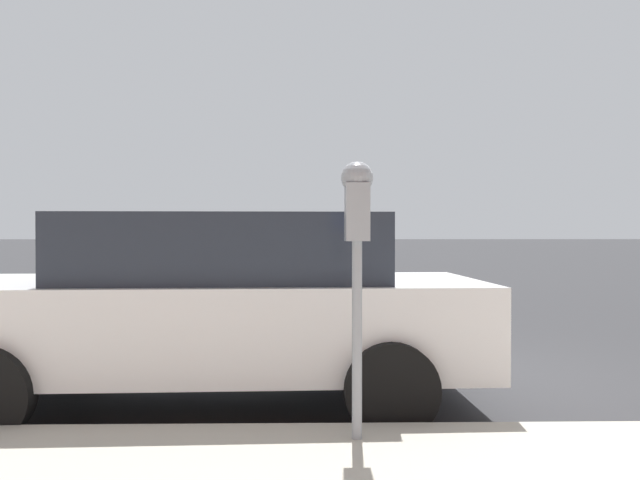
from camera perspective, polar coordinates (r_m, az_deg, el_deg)
ground_plane at (r=7.18m, az=7.35°, el=-10.36°), size 220.00×220.00×0.00m
parking_meter at (r=4.41m, az=2.84°, el=1.01°), size 0.21×0.19×1.64m
car_white at (r=5.93m, az=-8.41°, el=-4.93°), size 2.23×4.36×1.51m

